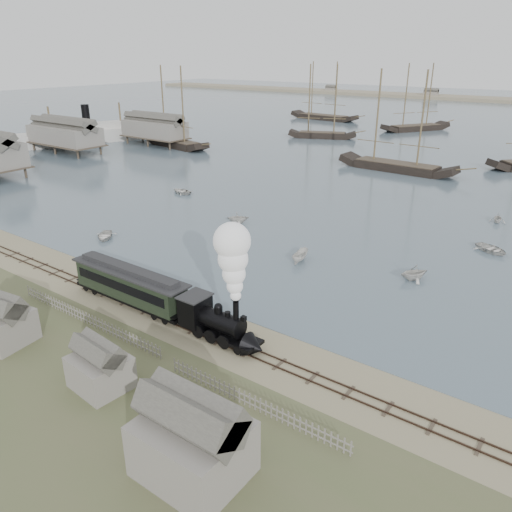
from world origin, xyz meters
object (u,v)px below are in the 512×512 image
Objects in this scene: passenger_coach at (130,284)px; beached_dinghy at (102,276)px; locomotive at (228,293)px; steamship at (87,124)px.

passenger_coach reaches higher than beached_dinghy.
beached_dinghy is at bearing 174.25° from locomotive.
locomotive is 2.77× the size of beached_dinghy.
steamship is at bearing 145.69° from passenger_coach.
beached_dinghy is at bearing -106.81° from steamship.
steamship is (-82.65, 56.39, 2.86)m from passenger_coach.
locomotive reaches higher than passenger_coach.
passenger_coach is at bearing -180.00° from locomotive.
beached_dinghy is (-19.28, 1.94, -4.36)m from locomotive.
locomotive is at bearing -100.10° from beached_dinghy.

